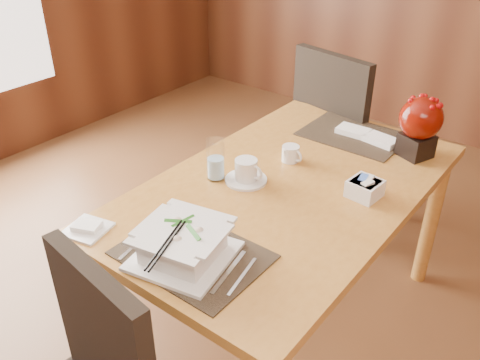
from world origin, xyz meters
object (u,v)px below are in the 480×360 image
Objects in this scene: bread_plate at (87,229)px; sugar_caddy at (365,189)px; water_glass at (216,160)px; coffee_cup at (246,172)px; far_chair at (342,132)px; creamer_jug at (291,153)px; soup_setting at (183,244)px; dining_table at (287,205)px; berry_decor at (420,124)px.

sugar_caddy is at bearing 50.19° from bread_plate.
water_glass reaches higher than bread_plate.
far_chair is (-0.07, 0.96, -0.20)m from coffee_cup.
sugar_caddy is at bearing 2.43° from creamer_jug.
far_chair is at bearing 86.56° from soup_setting.
bread_plate is at bearing -118.91° from dining_table.
sugar_caddy is (0.52, 0.24, -0.05)m from water_glass.
sugar_caddy is (0.28, 0.68, -0.02)m from soup_setting.
dining_table is at bearing 61.09° from bread_plate.
bread_plate is (-0.64, -0.77, -0.03)m from sugar_caddy.
berry_decor is 0.69m from far_chair.
coffee_cup is at bearing -150.22° from dining_table.
berry_decor is at bearing 157.47° from far_chair.
water_glass is at bearing 107.20° from soup_setting.
bread_plate is at bearing -119.11° from berry_decor.
soup_setting is 0.75m from creamer_jug.
coffee_cup reaches higher than sugar_caddy.
dining_table is 0.65m from berry_decor.
bread_plate is (-0.36, -0.09, -0.05)m from soup_setting.
dining_table is 9.02× the size of water_glass.
dining_table is 16.05× the size of creamer_jug.
water_glass is at bearing 99.52° from far_chair.
far_chair is (0.04, 1.01, -0.25)m from water_glass.
sugar_caddy is at bearing 133.69° from far_chair.
bread_plate is at bearing -95.60° from creamer_jug.
far_chair reaches higher than dining_table.
far_chair reaches higher than water_glass.
bread_plate is 1.56m from far_chair.
soup_setting is 1.48m from far_chair.
far_chair reaches higher than berry_decor.
far_chair is (-0.20, 1.45, -0.22)m from soup_setting.
coffee_cup is (-0.13, 0.50, -0.02)m from soup_setting.
berry_decor is 1.95× the size of bread_plate.
creamer_jug is 0.38m from sugar_caddy.
soup_setting is 0.50m from water_glass.
water_glass is 0.86m from berry_decor.
sugar_caddy is (0.37, -0.07, -0.00)m from creamer_jug.
soup_setting reaches higher than creamer_jug.
coffee_cup is 0.45m from sugar_caddy.
water_glass is (-0.11, -0.05, 0.04)m from coffee_cup.
soup_setting is at bearing -105.48° from berry_decor.
far_chair is at bearing 111.73° from creamer_jug.
far_chair is at bearing 145.84° from berry_decor.
bread_plate is (-0.27, -0.84, -0.03)m from creamer_jug.
berry_decor is at bearing 50.51° from water_glass.
soup_setting is at bearing -112.50° from sugar_caddy.
soup_setting is 0.74m from sugar_caddy.
soup_setting is 0.38m from bread_plate.
far_chair reaches higher than creamer_jug.
coffee_cup reaches higher than dining_table.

